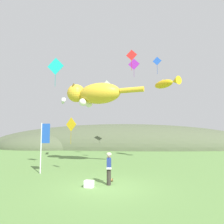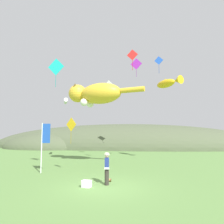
% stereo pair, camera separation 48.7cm
% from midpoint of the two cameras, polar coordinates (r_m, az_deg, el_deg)
% --- Properties ---
extents(ground_plane, '(120.00, 120.00, 0.00)m').
position_cam_midpoint_polar(ground_plane, '(11.42, -1.05, -20.64)').
color(ground_plane, '#5B8442').
extents(distant_hill_ridge, '(51.76, 15.13, 8.63)m').
position_cam_midpoint_polar(distant_hill_ridge, '(37.43, 1.76, -10.07)').
color(distant_hill_ridge, '#4C563D').
rests_on(distant_hill_ridge, ground).
extents(festival_attendant, '(0.31, 0.45, 1.77)m').
position_cam_midpoint_polar(festival_attendant, '(11.60, -0.25, -15.58)').
color(festival_attendant, '#332D28').
rests_on(festival_attendant, ground).
extents(kite_spool, '(0.16, 0.21, 0.21)m').
position_cam_midpoint_polar(kite_spool, '(12.47, 0.56, -18.85)').
color(kite_spool, olive).
rests_on(kite_spool, ground).
extents(picnic_cooler, '(0.55, 0.44, 0.36)m').
position_cam_midpoint_polar(picnic_cooler, '(11.37, -5.98, -19.74)').
color(picnic_cooler, white).
rests_on(picnic_cooler, ground).
extents(festival_banner_pole, '(0.66, 0.08, 3.58)m').
position_cam_midpoint_polar(festival_banner_pole, '(15.33, -17.99, -7.66)').
color(festival_banner_pole, silver).
rests_on(festival_banner_pole, ground).
extents(kite_giant_cat, '(7.11, 3.13, 2.22)m').
position_cam_midpoint_polar(kite_giant_cat, '(18.32, -4.00, 5.14)').
color(kite_giant_cat, gold).
extents(kite_fish_windsock, '(2.57, 3.09, 0.98)m').
position_cam_midpoint_polar(kite_fish_windsock, '(21.47, 16.39, 7.98)').
color(kite_fish_windsock, gold).
extents(kite_tube_streamer, '(1.17, 2.25, 0.44)m').
position_cam_midpoint_polar(kite_tube_streamer, '(22.82, -12.50, 3.05)').
color(kite_tube_streamer, white).
extents(kite_diamond_red, '(0.98, 0.22, 1.89)m').
position_cam_midpoint_polar(kite_diamond_red, '(18.42, 6.63, 15.86)').
color(kite_diamond_red, red).
extents(kite_diamond_teal, '(1.35, 0.17, 2.25)m').
position_cam_midpoint_polar(kite_diamond_teal, '(16.30, -14.86, 12.31)').
color(kite_diamond_teal, '#19BFBF').
extents(kite_diamond_violet, '(1.39, 0.27, 2.31)m').
position_cam_midpoint_polar(kite_diamond_violet, '(24.96, 7.53, 13.42)').
color(kite_diamond_violet, purple).
extents(kite_diamond_gold, '(0.90, 0.53, 1.93)m').
position_cam_midpoint_polar(kite_diamond_gold, '(14.87, -10.66, -3.60)').
color(kite_diamond_gold, yellow).
extents(kite_diamond_blue, '(0.85, 0.23, 1.77)m').
position_cam_midpoint_polar(kite_diamond_blue, '(20.92, 13.90, 14.03)').
color(kite_diamond_blue, blue).
extents(kite_diamond_white, '(1.24, 0.59, 2.26)m').
position_cam_midpoint_polar(kite_diamond_white, '(23.20, -0.34, 7.43)').
color(kite_diamond_white, white).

